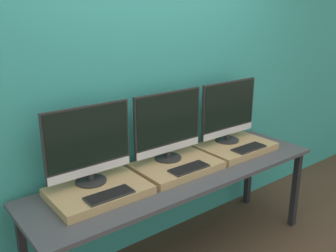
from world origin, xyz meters
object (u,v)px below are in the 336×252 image
monitor_left (89,144)px  monitor_right (229,111)px  monitor_center (168,125)px  keyboard_right (249,148)px  keyboard_left (109,195)px  keyboard_center (189,168)px

monitor_left → monitor_right: same height
monitor_center → keyboard_right: bearing=-20.6°
keyboard_left → monitor_right: 1.34m
monitor_left → keyboard_right: (1.29, -0.24, -0.26)m
keyboard_center → keyboard_right: same height
monitor_left → keyboard_center: 0.74m
monitor_left → keyboard_right: 1.34m
keyboard_left → keyboard_right: (1.29, 0.00, 0.00)m
keyboard_left → monitor_right: size_ratio=0.51×
monitor_center → monitor_right: (0.64, 0.00, 0.00)m
monitor_center → keyboard_center: size_ratio=1.95×
keyboard_center → monitor_right: 0.74m
monitor_right → keyboard_left: bearing=-169.4°
monitor_left → monitor_right: 1.29m
monitor_left → monitor_right: bearing=0.0°
keyboard_right → keyboard_center: bearing=180.0°
monitor_center → keyboard_right: size_ratio=1.95×
monitor_left → monitor_center: (0.64, 0.00, 0.00)m
monitor_right → monitor_left: bearing=180.0°
monitor_left → keyboard_center: size_ratio=1.95×
keyboard_left → keyboard_center: same height
keyboard_left → monitor_right: (1.29, 0.24, 0.26)m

